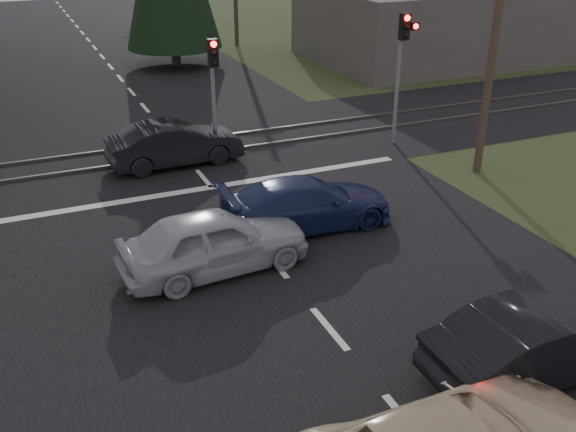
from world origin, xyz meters
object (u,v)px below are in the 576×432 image
dark_hatchback (538,342)px  blue_sedan (307,203)px  traffic_signal_right (403,54)px  traffic_signal_center (214,78)px  silver_car (214,241)px  dark_car_far (175,144)px  utility_pole_near (496,25)px

dark_hatchback → blue_sedan: dark_hatchback is taller
traffic_signal_right → traffic_signal_center: (-6.55, 1.20, -0.51)m
traffic_signal_center → dark_hatchback: (1.84, -13.46, -2.09)m
silver_car → dark_car_far: size_ratio=1.01×
traffic_signal_center → silver_car: 8.05m
traffic_signal_right → dark_hatchback: 13.38m
traffic_signal_right → silver_car: traffic_signal_right is taller
utility_pole_near → dark_car_far: 10.86m
traffic_signal_center → blue_sedan: 6.52m
traffic_signal_center → dark_hatchback: 13.74m
traffic_signal_right → traffic_signal_center: traffic_signal_right is taller
utility_pole_near → dark_hatchback: 11.19m
traffic_signal_right → blue_sedan: traffic_signal_right is taller
utility_pole_near → dark_hatchback: bearing=-122.8°
silver_car → blue_sedan: (3.00, 1.26, -0.08)m
traffic_signal_right → traffic_signal_center: size_ratio=1.15×
traffic_signal_right → blue_sedan: (-5.97, -4.94, -2.63)m
dark_hatchback → silver_car: (-4.26, 6.06, 0.05)m
traffic_signal_center → silver_car: size_ratio=0.90×
blue_sedan → dark_car_far: (-2.07, 6.08, 0.05)m
dark_hatchback → utility_pole_near: bearing=-32.5°
utility_pole_near → silver_car: 11.02m
utility_pole_near → dark_hatchback: utility_pole_near is taller
blue_sedan → silver_car: bearing=115.3°
utility_pole_near → dark_car_far: utility_pole_near is taller
traffic_signal_center → dark_car_far: bearing=-177.8°
utility_pole_near → blue_sedan: bearing=-168.1°
dark_hatchback → blue_sedan: bearing=10.0°
traffic_signal_center → utility_pole_near: bearing=-32.0°
traffic_signal_center → silver_car: bearing=-108.1°
silver_car → blue_sedan: silver_car is taller
traffic_signal_center → dark_car_far: (-1.49, -0.06, -2.07)m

